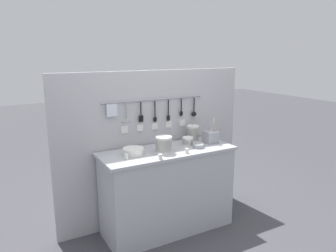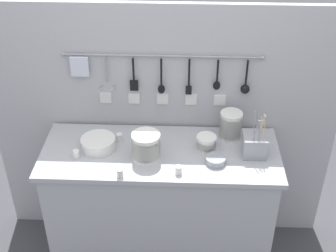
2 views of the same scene
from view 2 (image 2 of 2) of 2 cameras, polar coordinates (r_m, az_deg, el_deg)
counter at (r=3.04m, az=-0.87°, el=-9.82°), size 1.41×0.55×0.89m
back_wall at (r=3.03m, az=-0.62°, el=-0.31°), size 2.21×0.11×1.68m
bowl_stack_wide_centre at (r=2.66m, az=-2.69°, el=-2.50°), size 0.16×0.16×0.16m
bowl_stack_short_front at (r=2.76m, az=4.68°, el=-2.08°), size 0.12×0.12×0.09m
bowl_stack_nested_right at (r=2.85m, az=7.65°, el=0.08°), size 0.13×0.13×0.18m
plate_stack at (r=2.80m, az=-8.50°, el=-2.09°), size 0.20×0.20×0.07m
steel_mixing_bowl at (r=2.67m, az=5.81°, el=-4.16°), size 0.11×0.11×0.04m
cutlery_caddy at (r=2.74m, az=10.47°, el=-2.29°), size 0.13×0.13×0.28m
cup_edge_far at (r=2.58m, az=-5.86°, el=-5.72°), size 0.04×0.04×0.05m
cup_by_caddy at (r=2.85m, az=-5.97°, el=-1.38°), size 0.04×0.04×0.05m
cup_back_right at (r=2.75m, az=-11.13°, el=-3.35°), size 0.04×0.04×0.05m
cup_back_left at (r=2.58m, az=1.30°, el=-5.39°), size 0.04×0.04×0.05m
cup_centre at (r=2.80m, az=-1.28°, el=-1.84°), size 0.04×0.04×0.05m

